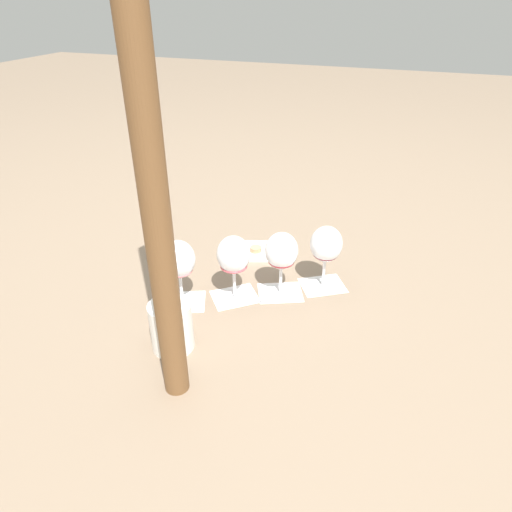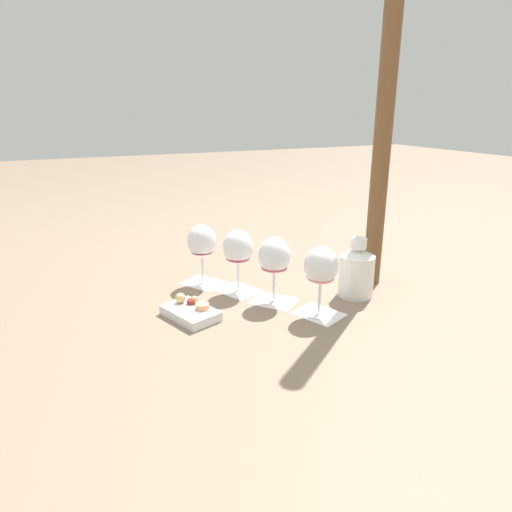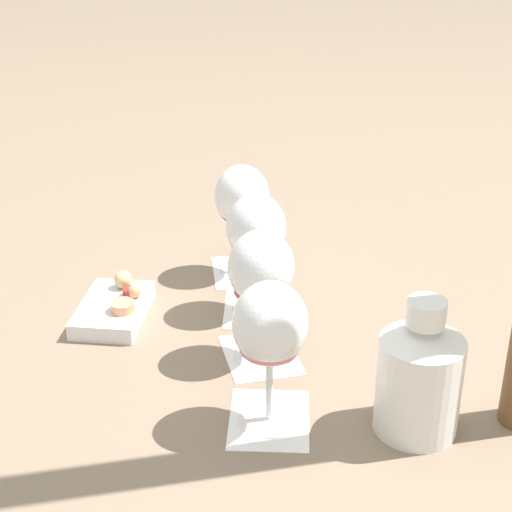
% 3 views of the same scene
% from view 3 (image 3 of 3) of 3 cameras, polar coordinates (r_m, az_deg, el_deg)
% --- Properties ---
extents(ground_plane, '(8.00, 8.00, 0.00)m').
position_cam_3_polar(ground_plane, '(1.10, 0.17, -5.62)').
color(ground_plane, '#7F6B56').
extents(tasting_card_0, '(0.14, 0.13, 0.00)m').
position_cam_3_polar(tasting_card_0, '(0.94, 0.96, -11.77)').
color(tasting_card_0, white).
rests_on(tasting_card_0, ground_plane).
extents(tasting_card_1, '(0.15, 0.15, 0.00)m').
position_cam_3_polar(tasting_card_1, '(1.06, 0.34, -7.19)').
color(tasting_card_1, white).
rests_on(tasting_card_1, ground_plane).
extents(tasting_card_2, '(0.14, 0.13, 0.00)m').
position_cam_3_polar(tasting_card_2, '(1.16, 0.01, -3.86)').
color(tasting_card_2, white).
rests_on(tasting_card_2, ground_plane).
extents(tasting_card_3, '(0.15, 0.14, 0.00)m').
position_cam_3_polar(tasting_card_3, '(1.27, -0.99, -1.13)').
color(tasting_card_3, white).
rests_on(tasting_card_3, ground_plane).
extents(wine_glass_0, '(0.09, 0.09, 0.18)m').
position_cam_3_polar(wine_glass_0, '(0.87, 1.01, -5.40)').
color(wine_glass_0, white).
rests_on(wine_glass_0, tasting_card_0).
extents(wine_glass_1, '(0.09, 0.09, 0.18)m').
position_cam_3_polar(wine_glass_1, '(0.99, 0.36, -1.25)').
color(wine_glass_1, white).
rests_on(wine_glass_1, tasting_card_1).
extents(wine_glass_2, '(0.09, 0.09, 0.18)m').
position_cam_3_polar(wine_glass_2, '(1.11, 0.01, 1.65)').
color(wine_glass_2, white).
rests_on(wine_glass_2, tasting_card_2).
extents(wine_glass_3, '(0.09, 0.09, 0.18)m').
position_cam_3_polar(wine_glass_3, '(1.22, -1.03, 4.00)').
color(wine_glass_3, white).
rests_on(wine_glass_3, tasting_card_3).
extents(ceramic_vase, '(0.10, 0.10, 0.17)m').
position_cam_3_polar(ceramic_vase, '(0.91, 11.81, -8.47)').
color(ceramic_vase, white).
rests_on(ceramic_vase, ground_plane).
extents(snack_dish, '(0.17, 0.13, 0.05)m').
position_cam_3_polar(snack_dish, '(1.15, -10.22, -3.70)').
color(snack_dish, silver).
rests_on(snack_dish, ground_plane).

